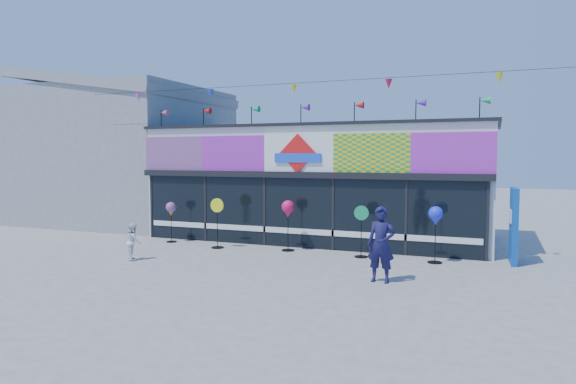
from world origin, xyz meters
The scene contains 11 objects.
ground centered at (0.00, 0.00, 0.00)m, with size 80.00×80.00×0.00m, color gray.
kite_shop centered at (0.00, 5.94, 2.05)m, with size 16.00×5.70×5.31m.
neighbour_building centered at (-10.00, 7.00, 3.20)m, with size 8.18×7.20×6.87m.
blue_sign centered at (6.48, 3.34, 1.07)m, with size 0.23×1.07×2.13m.
spinner_0 centered at (-4.50, 2.75, 1.13)m, with size 0.36×0.36×1.41m.
spinner_1 centered at (-2.42, 2.34, 0.86)m, with size 0.46×0.42×1.64m.
spinner_2 centered at (-0.09, 2.75, 1.29)m, with size 0.41×0.41×1.61m.
spinner_3 centered at (2.32, 2.60, 0.82)m, with size 0.43×0.39×1.54m.
spinner_4 centered at (4.45, 2.58, 1.29)m, with size 0.41×0.41×1.61m.
adult_man centered at (3.49, -0.18, 0.91)m, with size 0.66×0.44×1.82m, color #16143E.
child centered at (-3.72, -0.24, 0.53)m, with size 0.52×0.30×1.07m, color white.
Camera 1 is at (5.98, -12.21, 3.00)m, focal length 32.00 mm.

